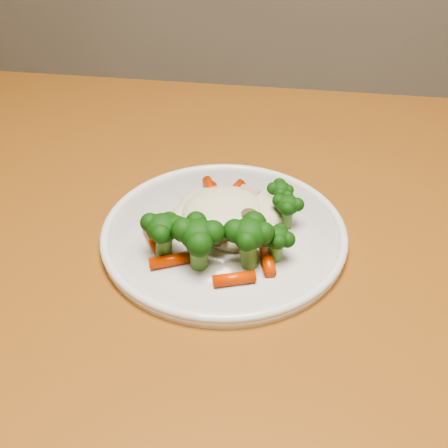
% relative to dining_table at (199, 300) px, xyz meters
% --- Properties ---
extents(dining_table, '(1.20, 0.81, 0.75)m').
position_rel_dining_table_xyz_m(dining_table, '(0.00, 0.00, 0.00)').
color(dining_table, '#975A22').
rests_on(dining_table, ground).
extents(plate, '(0.26, 0.26, 0.01)m').
position_rel_dining_table_xyz_m(plate, '(0.03, -0.00, 0.10)').
color(plate, white).
rests_on(plate, dining_table).
extents(meal, '(0.17, 0.18, 0.05)m').
position_rel_dining_table_xyz_m(meal, '(0.03, -0.01, 0.13)').
color(meal, beige).
rests_on(meal, plate).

